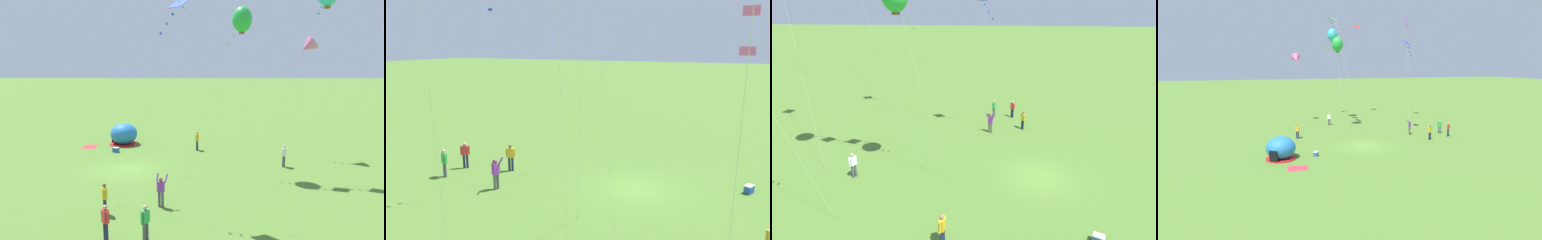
% 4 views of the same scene
% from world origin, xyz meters
% --- Properties ---
extents(ground_plane, '(300.00, 300.00, 0.00)m').
position_xyz_m(ground_plane, '(0.00, 0.00, 0.00)').
color(ground_plane, '#517A2D').
extents(popup_tent, '(2.81, 2.81, 2.10)m').
position_xyz_m(popup_tent, '(-8.88, -1.92, 1.00)').
color(popup_tent, '#2672BF').
rests_on(popup_tent, ground).
extents(picnic_blanket, '(1.73, 1.34, 0.01)m').
position_xyz_m(picnic_blanket, '(-7.74, -4.97, 0.01)').
color(picnic_blanket, '#CC333D').
rests_on(picnic_blanket, ground).
extents(cooler_box, '(0.55, 0.63, 0.44)m').
position_xyz_m(cooler_box, '(-5.65, -2.02, 0.22)').
color(cooler_box, '#2659B2').
rests_on(cooler_box, ground).
extents(person_with_toddler, '(0.51, 0.41, 1.72)m').
position_xyz_m(person_with_toddler, '(-1.23, 12.08, 0.96)').
color(person_with_toddler, '#4C4C51').
rests_on(person_with_toddler, ground).
extents(person_watching_sky, '(0.55, 0.37, 1.72)m').
position_xyz_m(person_watching_sky, '(8.10, 0.48, 0.96)').
color(person_watching_sky, '#1E2347').
rests_on(person_watching_sky, ground).
extents(person_far_back, '(0.57, 0.33, 1.72)m').
position_xyz_m(person_far_back, '(-6.54, 5.32, 0.96)').
color(person_far_back, '#1E2347').
rests_on(person_far_back, ground).
extents(person_near_tent, '(0.49, 0.42, 1.72)m').
position_xyz_m(person_near_tent, '(11.08, 1.27, 0.96)').
color(person_near_tent, '#1E2347').
rests_on(person_near_tent, ground).
extents(person_arms_raised, '(0.59, 0.70, 1.89)m').
position_xyz_m(person_arms_raised, '(7.01, 3.39, 1.00)').
color(person_arms_raised, '#4C4C51').
rests_on(person_arms_raised, ground).
extents(person_center_field, '(0.52, 0.40, 1.72)m').
position_xyz_m(person_center_field, '(11.07, 3.10, 0.96)').
color(person_center_field, '#4C4C51').
rests_on(person_center_field, ground).
extents(kite_green, '(1.44, 3.42, 12.05)m').
position_xyz_m(kite_green, '(-0.81, 8.59, 11.10)').
color(kite_green, silver).
rests_on(kite_green, ground).
extents(kite_pink, '(1.37, 4.16, 10.21)m').
position_xyz_m(kite_pink, '(-5.38, 14.68, 9.36)').
color(kite_pink, silver).
rests_on(kite_pink, ground).
extents(kite_blue, '(1.22, 4.28, 11.56)m').
position_xyz_m(kite_blue, '(6.82, 4.33, 10.82)').
color(kite_blue, silver).
rests_on(kite_blue, ground).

